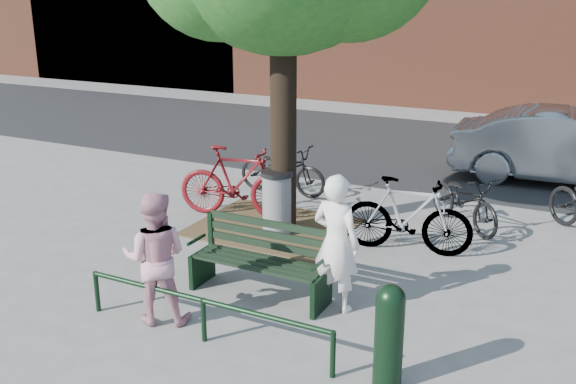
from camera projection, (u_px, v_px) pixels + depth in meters
The scene contains 14 objects.
ground at pixel (259, 296), 7.94m from camera, with size 90.00×90.00×0.00m, color gray.
dirt_pit at pixel (273, 227), 10.24m from camera, with size 2.40×2.00×0.02m, color brown.
road at pixel (436, 151), 15.17m from camera, with size 40.00×7.00×0.01m, color black.
park_bench at pixel (262, 258), 7.87m from camera, with size 1.74×0.54×0.97m.
guard_railing at pixel (203, 307), 6.80m from camera, with size 3.06×0.06×0.51m.
person_left at pixel (336, 243), 7.41m from camera, with size 0.60×0.40×1.65m, color white.
person_right at pixel (155, 258), 7.13m from camera, with size 0.75×0.58×1.54m, color #D2909D.
bollard at pixel (389, 332), 6.00m from camera, with size 0.28×0.28×1.04m.
litter_bin at pixel (277, 202), 9.84m from camera, with size 0.49×0.49×1.00m.
bicycle_a at pixel (282, 170), 11.84m from camera, with size 0.61×1.76×0.93m, color black.
bicycle_b at pixel (237, 182), 10.59m from camera, with size 0.56×2.00×1.20m, color #5C0D11.
bicycle_c at pixel (465, 200), 10.15m from camera, with size 0.60×1.71×0.90m, color black.
bicycle_d at pixel (408, 216), 9.13m from camera, with size 0.52×1.84×1.11m, color gray.
parked_car at pixel (569, 148), 12.38m from camera, with size 1.52×4.37×1.44m, color gray.
Camera 1 is at (3.59, -6.25, 3.60)m, focal length 40.00 mm.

